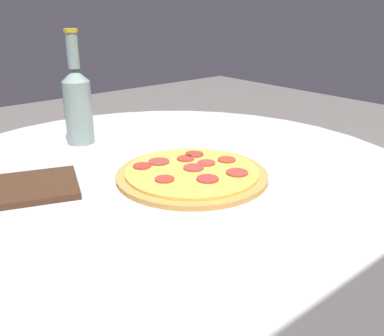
% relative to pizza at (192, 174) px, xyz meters
% --- Properties ---
extents(table, '(1.06, 1.06, 0.70)m').
position_rel_pizza_xyz_m(table, '(0.03, -0.05, -0.18)').
color(table, silver).
rests_on(table, ground_plane).
extents(pizza, '(0.30, 0.30, 0.02)m').
position_rel_pizza_xyz_m(pizza, '(0.00, 0.00, 0.00)').
color(pizza, '#C68E47').
rests_on(pizza, table).
extents(beer_bottle, '(0.07, 0.07, 0.27)m').
position_rel_pizza_xyz_m(beer_bottle, '(0.06, -0.35, 0.09)').
color(beer_bottle, gray).
rests_on(beer_bottle, table).
extents(pizza_paddle, '(0.26, 0.19, 0.02)m').
position_rel_pizza_xyz_m(pizza_paddle, '(0.28, -0.15, -0.00)').
color(pizza_paddle, '#422819').
rests_on(pizza_paddle, table).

